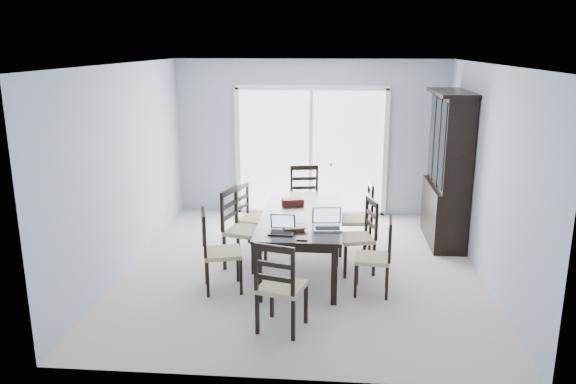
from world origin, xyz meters
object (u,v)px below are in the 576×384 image
Objects in this scene: laptop_silver at (328,225)px; hot_tub at (293,176)px; chair_end_near at (278,278)px; chair_left_mid at (238,220)px; chair_right_mid at (363,228)px; chair_right_near at (381,248)px; cell_phone at (302,239)px; game_box at (293,201)px; dining_table at (302,219)px; chair_left_near at (214,242)px; laptop_dark at (281,229)px; china_hutch at (448,170)px; chair_right_far at (362,210)px; chair_left_far at (249,210)px; chair_end_far at (305,192)px.

hot_tub is at bearing 93.85° from laptop_silver.
chair_end_near is 1.20m from laptop_silver.
chair_right_mid is (1.61, -0.06, -0.05)m from chair_left_mid.
cell_phone is (-0.89, -0.34, 0.20)m from chair_right_near.
chair_right_mid reaches higher than game_box.
cell_phone reaches higher than dining_table.
chair_left_near is at bearing 179.14° from laptop_silver.
cell_phone is at bearing 90.52° from chair_end_near.
laptop_dark is 2.53× the size of cell_phone.
chair_end_near reaches higher than chair_left_near.
china_hutch is 2.25m from chair_right_near.
chair_left_near reaches higher than laptop_dark.
chair_end_near is (0.71, -1.74, -0.03)m from chair_left_mid.
chair_end_near reaches higher than dining_table.
chair_right_near is 4.22m from hot_tub.
chair_right_far reaches higher than laptop_dark.
chair_left_far is 1.02× the size of chair_right_near.
laptop_silver is (1.17, -0.66, 0.18)m from chair_left_mid.
chair_end_far is (0.75, 0.84, 0.06)m from chair_left_far.
laptop_silver is at bearing 80.03° from chair_left_near.
chair_end_far reaches higher than game_box.
chair_right_near is at bearing 76.79° from chair_left_near.
chair_left_mid is 1.08m from laptop_dark.
hot_tub is at bearing -172.10° from chair_left_far.
chair_right_near is at bearing -177.21° from chair_right_far.
chair_right_far reaches higher than laptop_silver.
hot_tub is (-1.16, 2.68, -0.17)m from chair_right_far.
china_hutch is 1.84m from chair_right_mid.
game_box is at bearing 50.43° from chair_right_near.
laptop_dark is at bearing 53.58° from chair_left_mid.
chair_right_far is 1.03× the size of chair_end_near.
cell_phone is (-0.71, -0.99, 0.18)m from chair_right_mid.
game_box is at bearing 91.34° from laptop_dark.
hot_tub is (-0.37, 3.35, -0.23)m from dining_table.
chair_right_mid is 1.24m from cell_phone.
chair_left_mid is 3.96× the size of laptop_dark.
chair_end_near is (-1.08, -1.03, 0.05)m from chair_right_near.
game_box is at bearing 82.54° from chair_left_far.
chair_right_near is at bearing 59.76° from chair_end_near.
laptop_dark is (0.61, -1.51, 0.24)m from chair_left_far.
chair_right_near is 0.68m from chair_right_mid.
laptop_silver is (1.13, -1.32, 0.25)m from chair_left_far.
chair_left_mid is 1.08× the size of chair_right_mid.
chair_left_mid is (0.15, 0.78, 0.03)m from chair_left_near.
chair_right_far is 1.83m from cell_phone.
cell_phone is at bearing -131.06° from laptop_silver.
chair_left_mid is 1.61m from chair_right_mid.
china_hutch is at bearing -60.72° from chair_right_mid.
dining_table is 0.70m from laptop_silver.
china_hutch is 2.52m from laptop_silver.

